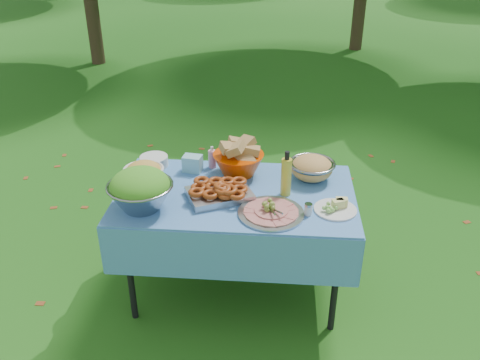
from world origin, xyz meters
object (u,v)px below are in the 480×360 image
at_px(picnic_table, 236,243).
at_px(oil_bottle, 286,173).
at_px(salad_bowl, 140,189).
at_px(bread_bowl, 238,159).
at_px(pasta_bowl_steel, 312,167).
at_px(plate_stack, 154,161).
at_px(charcuterie_platter, 271,208).

height_order(picnic_table, oil_bottle, oil_bottle).
relative_size(salad_bowl, bread_bowl, 1.14).
xyz_separation_m(pasta_bowl_steel, oil_bottle, (-0.17, -0.22, 0.07)).
relative_size(plate_stack, bread_bowl, 0.57).
distance_m(salad_bowl, plate_stack, 0.56).
xyz_separation_m(charcuterie_platter, oil_bottle, (0.08, 0.24, 0.10)).
xyz_separation_m(plate_stack, oil_bottle, (0.89, -0.32, 0.11)).
bearing_deg(plate_stack, charcuterie_platter, -34.34).
height_order(charcuterie_platter, oil_bottle, oil_bottle).
xyz_separation_m(picnic_table, plate_stack, (-0.59, 0.33, 0.42)).
xyz_separation_m(picnic_table, oil_bottle, (0.31, 0.01, 0.52)).
relative_size(plate_stack, pasta_bowl_steel, 0.65).
xyz_separation_m(salad_bowl, charcuterie_platter, (0.75, -0.01, -0.08)).
bearing_deg(salad_bowl, plate_stack, 95.72).
distance_m(salad_bowl, charcuterie_platter, 0.76).
distance_m(picnic_table, charcuterie_platter, 0.53).
relative_size(salad_bowl, plate_stack, 2.00).
bearing_deg(plate_stack, oil_bottle, -19.60).
bearing_deg(oil_bottle, charcuterie_platter, -109.03).
distance_m(plate_stack, oil_bottle, 0.95).
bearing_deg(bread_bowl, charcuterie_platter, -64.67).
distance_m(salad_bowl, bread_bowl, 0.71).
height_order(picnic_table, plate_stack, plate_stack).
bearing_deg(oil_bottle, plate_stack, 160.40).
relative_size(picnic_table, salad_bowl, 3.85).
xyz_separation_m(plate_stack, bread_bowl, (0.58, -0.07, 0.08)).
bearing_deg(salad_bowl, pasta_bowl_steel, 24.26).
bearing_deg(salad_bowl, picnic_table, 22.68).
bearing_deg(bread_bowl, salad_bowl, -137.94).
xyz_separation_m(pasta_bowl_steel, charcuterie_platter, (-0.25, -0.46, -0.03)).
relative_size(picnic_table, bread_bowl, 4.39).
xyz_separation_m(picnic_table, pasta_bowl_steel, (0.47, 0.23, 0.46)).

